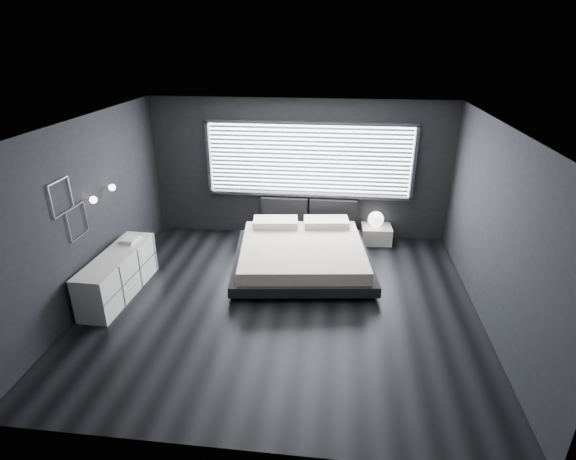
# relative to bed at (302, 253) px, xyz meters

# --- Properties ---
(room) EXTENTS (6.04, 6.00, 2.80)m
(room) POSITION_rel_bed_xyz_m (-0.21, -1.24, 1.11)
(room) COLOR black
(room) RESTS_ON ground
(window) EXTENTS (4.14, 0.09, 1.52)m
(window) POSITION_rel_bed_xyz_m (-0.01, 1.46, 1.32)
(window) COLOR white
(window) RESTS_ON ground
(headboard) EXTENTS (1.96, 0.16, 0.52)m
(headboard) POSITION_rel_bed_xyz_m (0.01, 1.40, 0.28)
(headboard) COLOR black
(headboard) RESTS_ON ground
(sconce_near) EXTENTS (0.18, 0.11, 0.11)m
(sconce_near) POSITION_rel_bed_xyz_m (-3.09, -1.19, 1.31)
(sconce_near) COLOR silver
(sconce_near) RESTS_ON ground
(sconce_far) EXTENTS (0.18, 0.11, 0.11)m
(sconce_far) POSITION_rel_bed_xyz_m (-3.09, -0.59, 1.31)
(sconce_far) COLOR silver
(sconce_far) RESTS_ON ground
(wall_art_upper) EXTENTS (0.01, 0.48, 0.48)m
(wall_art_upper) POSITION_rel_bed_xyz_m (-3.18, -1.79, 1.56)
(wall_art_upper) COLOR #47474C
(wall_art_upper) RESTS_ON ground
(wall_art_lower) EXTENTS (0.01, 0.48, 0.48)m
(wall_art_lower) POSITION_rel_bed_xyz_m (-3.18, -1.54, 1.09)
(wall_art_lower) COLOR #47474C
(wall_art_lower) RESTS_ON ground
(bed) EXTENTS (2.67, 2.57, 0.62)m
(bed) POSITION_rel_bed_xyz_m (0.00, 0.00, 0.00)
(bed) COLOR black
(bed) RESTS_ON ground
(nightstand) EXTENTS (0.61, 0.52, 0.34)m
(nightstand) POSITION_rel_bed_xyz_m (1.40, 1.26, -0.12)
(nightstand) COLOR silver
(nightstand) RESTS_ON ground
(orb_lamp) EXTENTS (0.31, 0.31, 0.31)m
(orb_lamp) POSITION_rel_bed_xyz_m (1.37, 1.27, 0.21)
(orb_lamp) COLOR white
(orb_lamp) RESTS_ON nightstand
(dresser) EXTENTS (0.57, 1.80, 0.71)m
(dresser) POSITION_rel_bed_xyz_m (-2.86, -1.25, 0.07)
(dresser) COLOR silver
(dresser) RESTS_ON ground
(book_stack) EXTENTS (0.31, 0.37, 0.07)m
(book_stack) POSITION_rel_bed_xyz_m (-2.83, -0.74, 0.45)
(book_stack) COLOR silver
(book_stack) RESTS_ON dresser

